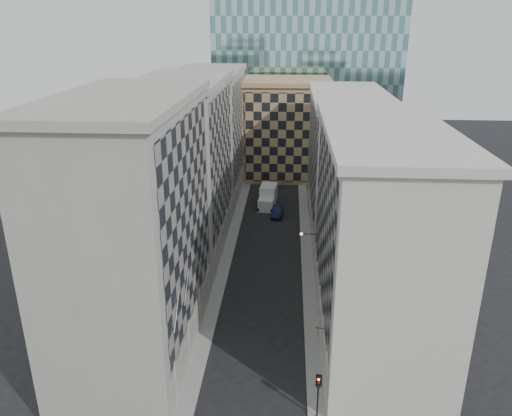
% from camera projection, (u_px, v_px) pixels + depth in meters
% --- Properties ---
extents(sidewalk_west, '(1.50, 100.00, 0.15)m').
position_uv_depth(sidewalk_west, '(227.00, 256.00, 65.71)').
color(sidewalk_west, gray).
rests_on(sidewalk_west, ground).
extents(sidewalk_east, '(1.50, 100.00, 0.15)m').
position_uv_depth(sidewalk_east, '(307.00, 259.00, 65.06)').
color(sidewalk_east, gray).
rests_on(sidewalk_east, ground).
extents(bldg_left_a, '(10.80, 22.80, 23.70)m').
position_uv_depth(bldg_left_a, '(136.00, 230.00, 44.17)').
color(bldg_left_a, gray).
rests_on(bldg_left_a, ground).
extents(bldg_left_b, '(10.80, 22.80, 22.70)m').
position_uv_depth(bldg_left_b, '(185.00, 167.00, 64.87)').
color(bldg_left_b, gray).
rests_on(bldg_left_b, ground).
extents(bldg_left_c, '(10.80, 22.80, 21.70)m').
position_uv_depth(bldg_left_c, '(211.00, 134.00, 85.58)').
color(bldg_left_c, gray).
rests_on(bldg_left_c, ground).
extents(bldg_right_a, '(10.80, 26.80, 20.70)m').
position_uv_depth(bldg_right_a, '(375.00, 234.00, 47.08)').
color(bldg_right_a, beige).
rests_on(bldg_right_a, ground).
extents(bldg_right_b, '(10.80, 28.80, 19.70)m').
position_uv_depth(bldg_right_b, '(346.00, 162.00, 72.44)').
color(bldg_right_b, beige).
rests_on(bldg_right_b, ground).
extents(tan_block, '(16.80, 14.80, 18.80)m').
position_uv_depth(tan_block, '(286.00, 128.00, 97.30)').
color(tan_block, tan).
rests_on(tan_block, ground).
extents(church_tower, '(7.20, 7.20, 51.50)m').
position_uv_depth(church_tower, '(279.00, 31.00, 104.38)').
color(church_tower, '#2E2A24').
rests_on(church_tower, ground).
extents(flagpoles_left, '(0.10, 6.33, 2.33)m').
position_uv_depth(flagpoles_left, '(182.00, 299.00, 40.55)').
color(flagpoles_left, gray).
rests_on(flagpoles_left, ground).
extents(bracket_lamp, '(1.98, 0.36, 0.36)m').
position_uv_depth(bracket_lamp, '(303.00, 234.00, 57.34)').
color(bracket_lamp, black).
rests_on(bracket_lamp, ground).
extents(traffic_light, '(0.49, 0.44, 3.91)m').
position_uv_depth(traffic_light, '(318.00, 388.00, 38.10)').
color(traffic_light, black).
rests_on(traffic_light, sidewalk_east).
extents(box_truck, '(3.10, 6.44, 3.42)m').
position_uv_depth(box_truck, '(268.00, 197.00, 83.17)').
color(box_truck, silver).
rests_on(box_truck, ground).
extents(dark_car, '(1.91, 4.68, 1.51)m').
position_uv_depth(dark_car, '(277.00, 212.00, 79.13)').
color(dark_car, '#0F1339').
rests_on(dark_car, ground).
extents(shop_sign, '(0.78, 0.69, 0.77)m').
position_uv_depth(shop_sign, '(318.00, 332.00, 43.42)').
color(shop_sign, black).
rests_on(shop_sign, ground).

